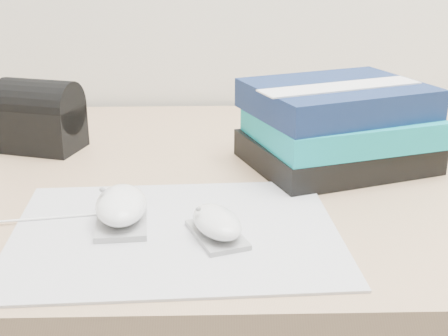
{
  "coord_description": "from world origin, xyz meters",
  "views": [
    {
      "loc": [
        -0.09,
        0.67,
        1.07
      ],
      "look_at": [
        -0.06,
        1.48,
        0.77
      ],
      "focal_mm": 50.0,
      "sensor_mm": 36.0,
      "label": 1
    }
  ],
  "objects_px": {
    "desk": "(258,281)",
    "mouse_rear": "(121,207)",
    "mouse_front": "(217,224)",
    "pouch": "(40,116)",
    "book_stack": "(338,126)"
  },
  "relations": [
    {
      "from": "mouse_rear",
      "to": "book_stack",
      "type": "distance_m",
      "value": 0.38
    },
    {
      "from": "desk",
      "to": "mouse_rear",
      "type": "relative_size",
      "value": 13.42
    },
    {
      "from": "mouse_rear",
      "to": "mouse_front",
      "type": "xyz_separation_m",
      "value": [
        0.12,
        -0.04,
        -0.0
      ]
    },
    {
      "from": "mouse_rear",
      "to": "book_stack",
      "type": "bearing_deg",
      "value": 34.95
    },
    {
      "from": "mouse_front",
      "to": "mouse_rear",
      "type": "bearing_deg",
      "value": 159.66
    },
    {
      "from": "desk",
      "to": "mouse_front",
      "type": "relative_size",
      "value": 15.25
    },
    {
      "from": "desk",
      "to": "book_stack",
      "type": "bearing_deg",
      "value": -19.05
    },
    {
      "from": "mouse_front",
      "to": "book_stack",
      "type": "relative_size",
      "value": 0.33
    },
    {
      "from": "pouch",
      "to": "desk",
      "type": "bearing_deg",
      "value": -7.65
    },
    {
      "from": "mouse_rear",
      "to": "pouch",
      "type": "xyz_separation_m",
      "value": [
        -0.17,
        0.31,
        0.03
      ]
    },
    {
      "from": "mouse_rear",
      "to": "mouse_front",
      "type": "bearing_deg",
      "value": -20.34
    },
    {
      "from": "desk",
      "to": "mouse_rear",
      "type": "distance_m",
      "value": 0.41
    },
    {
      "from": "book_stack",
      "to": "pouch",
      "type": "xyz_separation_m",
      "value": [
        -0.49,
        0.09,
        -0.01
      ]
    },
    {
      "from": "book_stack",
      "to": "pouch",
      "type": "distance_m",
      "value": 0.49
    },
    {
      "from": "desk",
      "to": "mouse_rear",
      "type": "xyz_separation_m",
      "value": [
        -0.2,
        -0.26,
        0.26
      ]
    }
  ]
}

